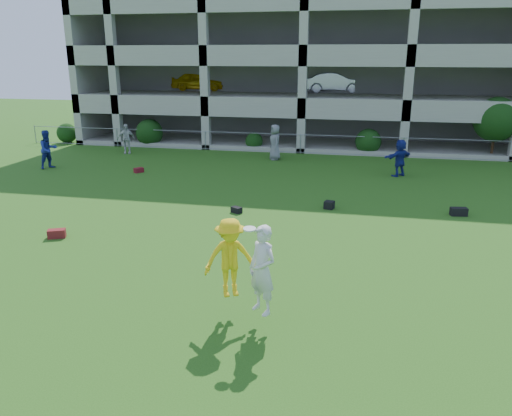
% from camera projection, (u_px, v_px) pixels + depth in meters
% --- Properties ---
extents(ground, '(100.00, 100.00, 0.00)m').
position_uv_depth(ground, '(207.00, 294.00, 12.53)').
color(ground, '#235114').
rests_on(ground, ground).
extents(bystander_a, '(1.13, 1.22, 2.01)m').
position_uv_depth(bystander_a, '(48.00, 149.00, 26.10)').
color(bystander_a, navy).
rests_on(bystander_a, ground).
extents(bystander_b, '(1.13, 0.72, 1.78)m').
position_uv_depth(bystander_b, '(126.00, 139.00, 30.08)').
color(bystander_b, silver).
rests_on(bystander_b, ground).
extents(bystander_c, '(0.99, 1.15, 2.00)m').
position_uv_depth(bystander_c, '(275.00, 142.00, 28.29)').
color(bystander_c, slate).
rests_on(bystander_c, ground).
extents(bystander_d, '(1.60, 1.55, 1.82)m').
position_uv_depth(bystander_d, '(400.00, 158.00, 24.44)').
color(bystander_d, navy).
rests_on(bystander_d, ground).
extents(bag_red_a, '(0.62, 0.50, 0.28)m').
position_uv_depth(bag_red_a, '(57.00, 234.00, 16.35)').
color(bag_red_a, '#5C1D0F').
rests_on(bag_red_a, ground).
extents(bag_black_b, '(0.47, 0.42, 0.22)m').
position_uv_depth(bag_black_b, '(237.00, 210.00, 18.95)').
color(bag_black_b, black).
rests_on(bag_black_b, ground).
extents(crate_d, '(0.43, 0.43, 0.30)m').
position_uv_depth(crate_d, '(329.00, 205.00, 19.43)').
color(crate_d, black).
rests_on(crate_d, ground).
extents(bag_black_e, '(0.64, 0.39, 0.30)m').
position_uv_depth(bag_black_e, '(459.00, 212.00, 18.60)').
color(bag_black_e, black).
rests_on(bag_black_e, ground).
extents(bag_red_f, '(0.49, 0.53, 0.24)m').
position_uv_depth(bag_red_f, '(139.00, 170.00, 25.41)').
color(bag_red_f, maroon).
rests_on(bag_red_f, ground).
extents(frisbee_contest, '(1.93, 1.38, 1.99)m').
position_uv_depth(frisbee_contest, '(240.00, 262.00, 10.99)').
color(frisbee_contest, yellow).
rests_on(frisbee_contest, ground).
extents(parking_garage, '(30.00, 14.00, 12.00)m').
position_uv_depth(parking_garage, '(317.00, 51.00, 36.66)').
color(parking_garage, '#9E998C').
rests_on(parking_garage, ground).
extents(fence, '(36.06, 0.06, 1.20)m').
position_uv_depth(fence, '(300.00, 144.00, 30.11)').
color(fence, gray).
rests_on(fence, ground).
extents(shrub_row, '(34.38, 2.52, 3.50)m').
position_uv_depth(shrub_row, '(379.00, 129.00, 29.60)').
color(shrub_row, '#163D11').
rests_on(shrub_row, ground).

